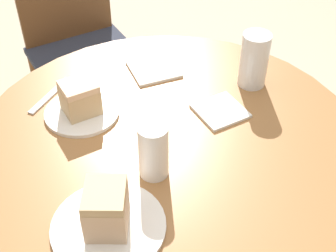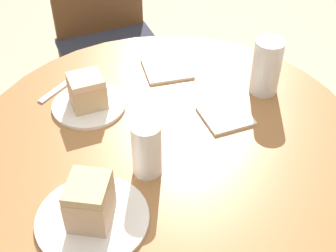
# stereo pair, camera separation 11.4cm
# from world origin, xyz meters

# --- Properties ---
(table) EXTENTS (1.00, 1.00, 0.72)m
(table) POSITION_xyz_m (0.00, 0.00, 0.52)
(table) COLOR #9E6B3D
(table) RESTS_ON ground_plane
(chair) EXTENTS (0.49, 0.54, 0.88)m
(chair) POSITION_xyz_m (-0.05, 0.90, 0.46)
(chair) COLOR brown
(chair) RESTS_ON ground_plane
(plate_near) EXTENTS (0.20, 0.20, 0.01)m
(plate_near) POSITION_xyz_m (-0.18, 0.17, 0.73)
(plate_near) COLOR white
(plate_near) RESTS_ON table
(plate_far) EXTENTS (0.24, 0.24, 0.01)m
(plate_far) POSITION_xyz_m (-0.21, -0.21, 0.73)
(plate_far) COLOR white
(plate_far) RESTS_ON table
(cake_slice_near) EXTENTS (0.10, 0.10, 0.09)m
(cake_slice_near) POSITION_xyz_m (-0.18, 0.17, 0.78)
(cake_slice_near) COLOR tan
(cake_slice_near) RESTS_ON plate_near
(cake_slice_far) EXTENTS (0.11, 0.12, 0.10)m
(cake_slice_far) POSITION_xyz_m (-0.21, -0.21, 0.79)
(cake_slice_far) COLOR beige
(cake_slice_far) RESTS_ON plate_far
(glass_lemonade) EXTENTS (0.08, 0.08, 0.16)m
(glass_lemonade) POSITION_xyz_m (0.30, 0.13, 0.79)
(glass_lemonade) COLOR silver
(glass_lemonade) RESTS_ON table
(glass_water) EXTENTS (0.07, 0.07, 0.14)m
(glass_water) POSITION_xyz_m (-0.07, -0.10, 0.79)
(glass_water) COLOR silver
(glass_water) RESTS_ON table
(napkin_stack) EXTENTS (0.14, 0.14, 0.01)m
(napkin_stack) POSITION_xyz_m (0.06, 0.29, 0.73)
(napkin_stack) COLOR white
(napkin_stack) RESTS_ON table
(fork) EXTENTS (0.14, 0.14, 0.00)m
(fork) POSITION_xyz_m (-0.25, 0.28, 0.73)
(fork) COLOR silver
(fork) RESTS_ON table
(napkin_side) EXTENTS (0.14, 0.14, 0.01)m
(napkin_side) POSITION_xyz_m (0.17, 0.05, 0.73)
(napkin_side) COLOR white
(napkin_side) RESTS_ON table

